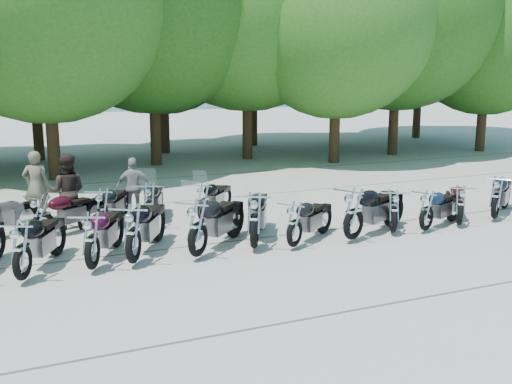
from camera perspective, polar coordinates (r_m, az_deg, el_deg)
name	(u,v)px	position (r m, az deg, el deg)	size (l,w,h in m)	color
ground	(284,257)	(12.59, 2.71, -6.18)	(90.00, 90.00, 0.00)	#9A948B
tree_5	(247,2)	(26.07, -0.86, 17.63)	(9.04, 9.04, 11.10)	#3A2614
tree_6	(337,19)	(25.18, 7.76, 16.01)	(8.00, 8.00, 9.82)	#3A2614
tree_7	(399,10)	(28.04, 13.43, 16.53)	(8.79, 8.79, 10.79)	#3A2614
tree_8	(488,33)	(30.50, 21.25, 13.93)	(7.53, 7.53, 9.25)	#3A2614
tree_11	(30,28)	(27.29, -20.70, 14.37)	(7.56, 7.56, 9.28)	#3A2614
tree_12	(162,26)	(28.20, -8.98, 15.31)	(7.88, 7.88, 9.67)	#3A2614
tree_13	(253,24)	(30.74, -0.29, 15.72)	(8.31, 8.31, 10.20)	#3A2614
tree_14	(337,29)	(31.30, 7.73, 15.16)	(8.02, 8.02, 9.84)	#3A2614
tree_15	(423,10)	(35.51, 15.58, 16.36)	(9.67, 9.67, 11.86)	#3A2614
motorcycle_1	(21,248)	(11.68, -21.45, -5.02)	(0.71, 2.34, 1.32)	black
motorcycle_2	(92,239)	(11.87, -15.38, -4.32)	(0.72, 2.37, 1.34)	#370721
motorcycle_3	(133,232)	(12.04, -11.63, -3.75)	(0.76, 2.49, 1.41)	black
motorcycle_4	(198,226)	(12.26, -5.58, -3.25)	(0.76, 2.51, 1.42)	black
motorcycle_5	(254,218)	(12.77, -0.15, -2.52)	(0.78, 2.57, 1.45)	black
motorcycle_6	(295,223)	(12.94, 3.70, -2.93)	(0.65, 2.12, 1.20)	black
motorcycle_7	(354,212)	(13.59, 9.30, -1.88)	(0.76, 2.51, 1.42)	black
motorcycle_8	(394,210)	(14.41, 12.97, -1.64)	(0.66, 2.17, 1.23)	black
motorcycle_9	(427,209)	(14.80, 15.96, -1.58)	(0.63, 2.06, 1.16)	#0B1A31
motorcycle_10	(460,204)	(15.58, 18.87, -1.07)	(0.64, 2.09, 1.18)	#3A0712
motorcycle_11	(496,196)	(16.50, 21.91, -0.35)	(0.71, 2.34, 1.32)	black
motorcycle_13	(42,215)	(14.38, -19.69, -2.09)	(0.65, 2.14, 1.21)	black
motorcycle_14	(103,209)	(14.48, -14.40, -1.58)	(0.68, 2.23, 1.26)	black
motorcycle_15	(149,204)	(14.72, -10.14, -1.09)	(0.70, 2.31, 1.31)	black
motorcycle_16	(203,201)	(15.18, -5.04, -0.82)	(0.63, 2.07, 1.17)	black
rider_1	(67,191)	(15.30, -17.53, 0.06)	(0.90, 0.70, 1.85)	black
rider_2	(134,187)	(16.11, -11.56, 0.46)	(0.93, 0.39, 1.58)	gray
rider_3	(36,186)	(16.29, -20.20, 0.53)	(0.67, 0.44, 1.83)	#645C48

